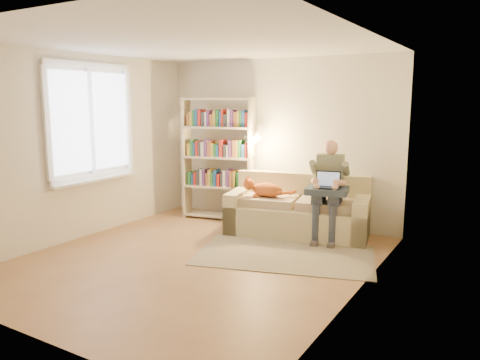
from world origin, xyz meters
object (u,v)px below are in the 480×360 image
Objects in this scene: cat at (264,189)px; laptop at (325,183)px; sofa at (298,213)px; bookshelf at (219,153)px; person at (329,184)px.

laptop is (0.92, 0.06, 0.16)m from cat.
cat is at bearing -165.25° from sofa.
sofa is at bearing 147.65° from laptop.
sofa is at bearing 14.75° from cat.
cat is 1.19m from bookshelf.
bookshelf reaches higher than cat.
laptop is 2.01m from bookshelf.
person is 0.70× the size of bookshelf.
sofa is 1.08× the size of bookshelf.
sofa is 1.55× the size of person.
sofa is 3.13× the size of cat.
person is 0.12m from laptop.
person is 3.68× the size of laptop.
sofa is 0.62m from cat.
laptop is (-0.00, -0.12, 0.02)m from person.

